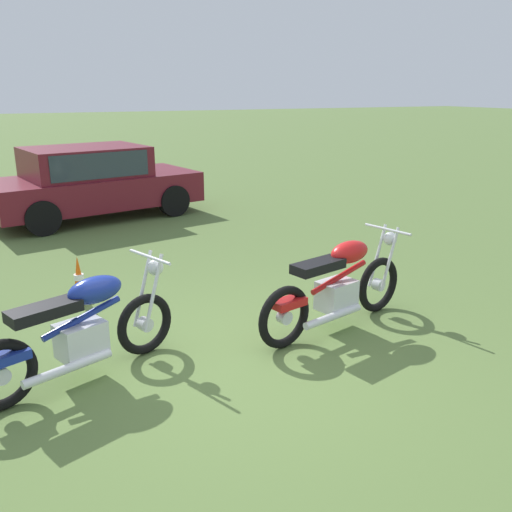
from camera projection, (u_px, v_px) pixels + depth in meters
The scene contains 5 objects.
ground_plane at pixel (236, 366), 5.20m from camera, with size 120.00×120.00×0.00m, color #567038.
motorcycle_blue at pixel (81, 330), 4.86m from camera, with size 1.92×0.98×1.02m.
motorcycle_red at pixel (337, 286), 5.91m from camera, with size 2.10×0.86×1.02m.
car_burgundy at pixel (91, 179), 10.97m from camera, with size 4.32×2.59×1.43m.
traffic_cone at pixel (79, 281), 6.68m from camera, with size 0.25×0.25×0.59m.
Camera 1 is at (-1.81, -4.30, 2.53)m, focal length 38.37 mm.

